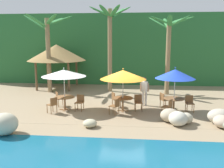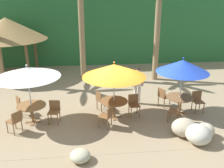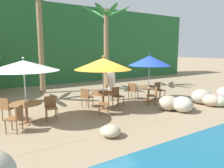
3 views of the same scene
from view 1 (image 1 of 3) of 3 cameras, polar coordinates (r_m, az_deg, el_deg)
The scene contains 24 objects.
ground_plane at distance 13.86m, azimuth 2.46°, elevation -5.99°, with size 120.00×120.00×0.00m, color #937F60.
terrace_deck at distance 13.86m, azimuth 2.46°, elevation -5.98°, with size 18.00×5.20×0.01m.
foliage_backdrop at distance 22.32m, azimuth 3.78°, elevation 7.95°, with size 28.00×2.40×6.00m.
rock_seawall at distance 11.63m, azimuth 18.55°, elevation -8.00°, with size 14.08×3.35×0.91m.
umbrella_white at distance 13.75m, azimuth -10.92°, elevation 2.46°, with size 2.40×2.40×2.36m.
dining_table_white at distance 14.01m, azimuth -10.72°, elevation -3.39°, with size 1.10×1.10×0.74m.
chair_white_seaward at distance 13.79m, azimuth -7.33°, elevation -3.94°, with size 0.48×0.48×0.87m.
chair_white_inland at distance 14.81m, azimuth -12.01°, elevation -3.10°, with size 0.59×0.59×0.87m.
chair_white_left at distance 13.49m, azimuth -13.36°, elevation -4.46°, with size 0.59×0.59×0.87m.
umbrella_orange at distance 13.32m, azimuth 2.53°, elevation 2.15°, with size 2.46×2.46×2.35m.
dining_table_orange at distance 13.58m, azimuth 2.49°, elevation -3.65°, with size 1.10×1.10×0.74m.
chair_orange_seaward at distance 13.75m, azimuth 6.02°, elevation -3.96°, with size 0.46×0.47×0.87m.
chair_orange_inland at distance 14.32m, azimuth 0.70°, elevation -3.33°, with size 0.58×0.57×0.87m.
chair_orange_left at distance 12.86m, azimuth 0.80°, elevation -4.89°, with size 0.58×0.57×0.87m.
umbrella_blue at distance 13.56m, azimuth 14.21°, elevation 2.25°, with size 2.09×2.09×2.42m.
dining_table_blue at distance 13.82m, azimuth 13.95°, elevation -3.70°, with size 1.10×1.10×0.74m.
chair_blue_seaward at distance 14.12m, azimuth 17.26°, elevation -3.99°, with size 0.44×0.45×0.87m.
chair_blue_inland at distance 14.47m, azimuth 11.66°, elevation -3.40°, with size 0.57×0.57×0.87m.
chair_blue_left at distance 13.06m, azimuth 12.75°, elevation -4.92°, with size 0.59×0.58×0.87m.
palm_tree_nearest at distance 18.78m, azimuth -14.37°, elevation 9.78°, with size 3.60×3.43×5.60m.
palm_tree_second at distance 18.46m, azimuth -0.50°, elevation 11.30°, with size 3.00×3.03×6.19m.
palm_tree_third at distance 17.85m, azimuth 12.87°, elevation 9.66°, with size 3.07×3.16×5.42m.
palapa_hut at distance 20.31m, azimuth -12.51°, elevation 6.98°, with size 4.57×4.57×3.46m.
waiter_in_white at distance 14.71m, azimuth 7.42°, elevation -1.16°, with size 0.52×0.32×1.70m.
Camera 1 is at (0.69, -13.30, 3.86)m, focal length 40.09 mm.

